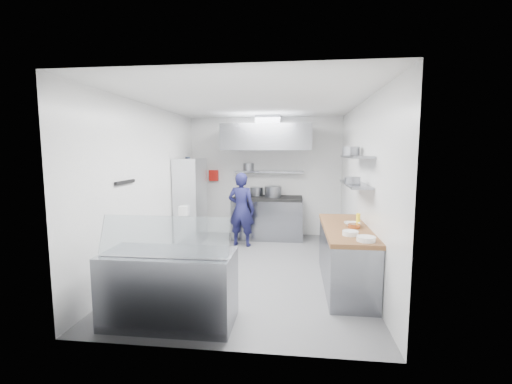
# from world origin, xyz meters

# --- Properties ---
(floor) EXTENTS (5.00, 5.00, 0.00)m
(floor) POSITION_xyz_m (0.00, 0.00, 0.00)
(floor) COLOR #505052
(floor) RESTS_ON ground
(ceiling) EXTENTS (5.00, 5.00, 0.00)m
(ceiling) POSITION_xyz_m (0.00, 0.00, 2.80)
(ceiling) COLOR silver
(ceiling) RESTS_ON wall_back
(wall_back) EXTENTS (3.60, 2.80, 0.02)m
(wall_back) POSITION_xyz_m (0.00, 2.50, 1.40)
(wall_back) COLOR white
(wall_back) RESTS_ON floor
(wall_front) EXTENTS (3.60, 2.80, 0.02)m
(wall_front) POSITION_xyz_m (0.00, -2.50, 1.40)
(wall_front) COLOR white
(wall_front) RESTS_ON floor
(wall_left) EXTENTS (2.80, 5.00, 0.02)m
(wall_left) POSITION_xyz_m (-1.80, 0.00, 1.40)
(wall_left) COLOR white
(wall_left) RESTS_ON floor
(wall_right) EXTENTS (2.80, 5.00, 0.02)m
(wall_right) POSITION_xyz_m (1.80, 0.00, 1.40)
(wall_right) COLOR white
(wall_right) RESTS_ON floor
(gas_range) EXTENTS (1.60, 0.80, 0.90)m
(gas_range) POSITION_xyz_m (0.10, 2.10, 0.45)
(gas_range) COLOR gray
(gas_range) RESTS_ON floor
(cooktop) EXTENTS (1.57, 0.78, 0.06)m
(cooktop) POSITION_xyz_m (0.10, 2.10, 0.93)
(cooktop) COLOR black
(cooktop) RESTS_ON gas_range
(stock_pot_left) EXTENTS (0.31, 0.31, 0.20)m
(stock_pot_left) POSITION_xyz_m (-0.19, 2.32, 1.06)
(stock_pot_left) COLOR slate
(stock_pot_left) RESTS_ON cooktop
(stock_pot_mid) EXTENTS (0.38, 0.38, 0.24)m
(stock_pot_mid) POSITION_xyz_m (0.21, 2.17, 1.08)
(stock_pot_mid) COLOR slate
(stock_pot_mid) RESTS_ON cooktop
(over_range_shelf) EXTENTS (1.60, 0.30, 0.04)m
(over_range_shelf) POSITION_xyz_m (0.10, 2.34, 1.52)
(over_range_shelf) COLOR gray
(over_range_shelf) RESTS_ON wall_back
(shelf_pot_a) EXTENTS (0.26, 0.26, 0.18)m
(shelf_pot_a) POSITION_xyz_m (-0.40, 2.51, 1.63)
(shelf_pot_a) COLOR slate
(shelf_pot_a) RESTS_ON over_range_shelf
(extractor_hood) EXTENTS (1.90, 1.15, 0.55)m
(extractor_hood) POSITION_xyz_m (0.10, 1.93, 2.30)
(extractor_hood) COLOR gray
(extractor_hood) RESTS_ON wall_back
(hood_duct) EXTENTS (0.55, 0.55, 0.24)m
(hood_duct) POSITION_xyz_m (0.10, 2.15, 2.68)
(hood_duct) COLOR slate
(hood_duct) RESTS_ON extractor_hood
(red_firebox) EXTENTS (0.22, 0.10, 0.26)m
(red_firebox) POSITION_xyz_m (-1.25, 2.44, 1.42)
(red_firebox) COLOR #B8140E
(red_firebox) RESTS_ON wall_back
(chef) EXTENTS (0.62, 0.45, 1.56)m
(chef) POSITION_xyz_m (-0.40, 1.38, 0.78)
(chef) COLOR #14143D
(chef) RESTS_ON floor
(wire_rack) EXTENTS (0.50, 0.90, 1.85)m
(wire_rack) POSITION_xyz_m (-1.53, 1.47, 0.93)
(wire_rack) COLOR silver
(wire_rack) RESTS_ON floor
(rack_bin_a) EXTENTS (0.17, 0.21, 0.19)m
(rack_bin_a) POSITION_xyz_m (-1.53, 1.00, 0.80)
(rack_bin_a) COLOR white
(rack_bin_a) RESTS_ON wire_rack
(rack_bin_b) EXTENTS (0.15, 0.19, 0.17)m
(rack_bin_b) POSITION_xyz_m (-1.53, 1.48, 1.30)
(rack_bin_b) COLOR yellow
(rack_bin_b) RESTS_ON wire_rack
(rack_jar) EXTENTS (0.10, 0.10, 0.18)m
(rack_jar) POSITION_xyz_m (-1.48, 1.17, 1.80)
(rack_jar) COLOR black
(rack_jar) RESTS_ON wire_rack
(knife_strip) EXTENTS (0.04, 0.55, 0.05)m
(knife_strip) POSITION_xyz_m (-1.78, -0.90, 1.55)
(knife_strip) COLOR black
(knife_strip) RESTS_ON wall_left
(prep_counter_base) EXTENTS (0.62, 2.00, 0.84)m
(prep_counter_base) POSITION_xyz_m (1.48, -0.60, 0.42)
(prep_counter_base) COLOR gray
(prep_counter_base) RESTS_ON floor
(prep_counter_top) EXTENTS (0.65, 2.04, 0.06)m
(prep_counter_top) POSITION_xyz_m (1.48, -0.60, 0.87)
(prep_counter_top) COLOR brown
(prep_counter_top) RESTS_ON prep_counter_base
(plate_stack_a) EXTENTS (0.23, 0.23, 0.06)m
(plate_stack_a) POSITION_xyz_m (1.60, -1.43, 0.93)
(plate_stack_a) COLOR white
(plate_stack_a) RESTS_ON prep_counter_top
(plate_stack_b) EXTENTS (0.21, 0.21, 0.06)m
(plate_stack_b) POSITION_xyz_m (1.46, -1.15, 0.93)
(plate_stack_b) COLOR white
(plate_stack_b) RESTS_ON prep_counter_top
(copper_pan) EXTENTS (0.17, 0.17, 0.06)m
(copper_pan) POSITION_xyz_m (1.58, -0.69, 0.93)
(copper_pan) COLOR #C26B36
(copper_pan) RESTS_ON prep_counter_top
(squeeze_bottle) EXTENTS (0.06, 0.06, 0.18)m
(squeeze_bottle) POSITION_xyz_m (1.67, -0.49, 0.99)
(squeeze_bottle) COLOR yellow
(squeeze_bottle) RESTS_ON prep_counter_top
(mixing_bowl) EXTENTS (0.25, 0.25, 0.06)m
(mixing_bowl) POSITION_xyz_m (1.57, -0.58, 0.93)
(mixing_bowl) COLOR white
(mixing_bowl) RESTS_ON prep_counter_top
(wall_shelf_lower) EXTENTS (0.30, 1.30, 0.04)m
(wall_shelf_lower) POSITION_xyz_m (1.64, -0.30, 1.50)
(wall_shelf_lower) COLOR gray
(wall_shelf_lower) RESTS_ON wall_right
(wall_shelf_upper) EXTENTS (0.30, 1.30, 0.04)m
(wall_shelf_upper) POSITION_xyz_m (1.64, -0.30, 1.92)
(wall_shelf_upper) COLOR gray
(wall_shelf_upper) RESTS_ON wall_right
(shelf_pot_c) EXTENTS (0.23, 0.23, 0.10)m
(shelf_pot_c) POSITION_xyz_m (1.57, -0.46, 1.57)
(shelf_pot_c) COLOR slate
(shelf_pot_c) RESTS_ON wall_shelf_lower
(shelf_pot_d) EXTENTS (0.27, 0.27, 0.14)m
(shelf_pot_d) POSITION_xyz_m (1.62, 0.09, 2.01)
(shelf_pot_d) COLOR slate
(shelf_pot_d) RESTS_ON wall_shelf_upper
(display_case) EXTENTS (1.50, 0.70, 0.85)m
(display_case) POSITION_xyz_m (-0.71, -2.00, 0.42)
(display_case) COLOR gray
(display_case) RESTS_ON floor
(display_glass) EXTENTS (1.47, 0.19, 0.42)m
(display_glass) POSITION_xyz_m (-0.71, -2.12, 1.07)
(display_glass) COLOR silver
(display_glass) RESTS_ON display_case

